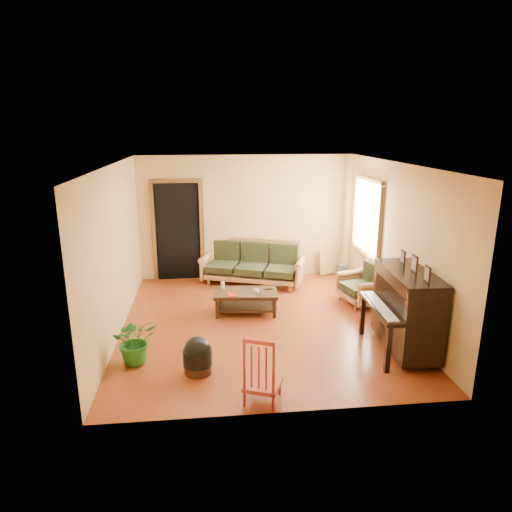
{
  "coord_description": "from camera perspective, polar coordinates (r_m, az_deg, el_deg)",
  "views": [
    {
      "loc": [
        -0.83,
        -6.97,
        3.14
      ],
      "look_at": [
        -0.05,
        0.2,
        1.1
      ],
      "focal_mm": 32.0,
      "sensor_mm": 36.0,
      "label": 1
    }
  ],
  "objects": [
    {
      "name": "doorway",
      "position": [
        9.7,
        -9.74,
        2.98
      ],
      "size": [
        1.08,
        0.16,
        2.05
      ],
      "primitive_type": "cube",
      "color": "black",
      "rests_on": "floor"
    },
    {
      "name": "leaning_frame",
      "position": [
        10.15,
        8.96,
        -0.8
      ],
      "size": [
        0.42,
        0.22,
        0.55
      ],
      "primitive_type": "cube",
      "rotation": [
        0.0,
        0.0,
        0.33
      ],
      "color": "#B98D3D",
      "rests_on": "floor"
    },
    {
      "name": "remote",
      "position": [
        8.03,
        1.61,
        -4.14
      ],
      "size": [
        0.15,
        0.06,
        0.01
      ],
      "primitive_type": "cube",
      "rotation": [
        0.0,
        0.0,
        0.12
      ],
      "color": "black",
      "rests_on": "coffee_table"
    },
    {
      "name": "piano",
      "position": [
        6.88,
        18.31,
        -6.66
      ],
      "size": [
        0.87,
        1.4,
        1.21
      ],
      "primitive_type": "cube",
      "rotation": [
        0.0,
        0.0,
        -0.05
      ],
      "color": "black",
      "rests_on": "floor"
    },
    {
      "name": "book",
      "position": [
        7.73,
        -3.53,
        -4.95
      ],
      "size": [
        0.19,
        0.23,
        0.02
      ],
      "primitive_type": "imported",
      "rotation": [
        0.0,
        0.0,
        0.26
      ],
      "color": "maroon",
      "rests_on": "coffee_table"
    },
    {
      "name": "footstool",
      "position": [
        6.21,
        -7.28,
        -12.71
      ],
      "size": [
        0.48,
        0.48,
        0.37
      ],
      "primitive_type": "cylinder",
      "rotation": [
        0.0,
        0.0,
        -0.27
      ],
      "color": "black",
      "rests_on": "floor"
    },
    {
      "name": "potted_plant",
      "position": [
        6.55,
        -14.85,
        -10.14
      ],
      "size": [
        0.72,
        0.67,
        0.67
      ],
      "primitive_type": "imported",
      "rotation": [
        0.0,
        0.0,
        0.29
      ],
      "color": "#1B611D",
      "rests_on": "floor"
    },
    {
      "name": "window",
      "position": [
        8.96,
        13.79,
        4.8
      ],
      "size": [
        0.12,
        1.36,
        1.46
      ],
      "primitive_type": "cube",
      "color": "white",
      "rests_on": "right_wall"
    },
    {
      "name": "ceramic_crock",
      "position": [
        10.21,
        10.76,
        -1.72
      ],
      "size": [
        0.24,
        0.24,
        0.23
      ],
      "primitive_type": "cylinder",
      "rotation": [
        0.0,
        0.0,
        0.34
      ],
      "color": "#3651A2",
      "rests_on": "floor"
    },
    {
      "name": "red_chair",
      "position": [
        5.48,
        0.85,
        -13.78
      ],
      "size": [
        0.54,
        0.56,
        0.86
      ],
      "primitive_type": "cube",
      "rotation": [
        0.0,
        0.0,
        -0.38
      ],
      "color": "maroon",
      "rests_on": "floor"
    },
    {
      "name": "glass_jar",
      "position": [
        7.86,
        0.05,
        -4.39
      ],
      "size": [
        0.12,
        0.12,
        0.06
      ],
      "primitive_type": "cylinder",
      "rotation": [
        0.0,
        0.0,
        -0.39
      ],
      "color": "silver",
      "rests_on": "coffee_table"
    },
    {
      "name": "sofa",
      "position": [
        9.39,
        -0.49,
        -0.91
      ],
      "size": [
        2.23,
        1.51,
        0.88
      ],
      "primitive_type": "cube",
      "rotation": [
        0.0,
        0.0,
        -0.34
      ],
      "color": "#9D6739",
      "rests_on": "floor"
    },
    {
      "name": "coffee_table",
      "position": [
        8.0,
        -1.27,
        -5.77
      ],
      "size": [
        1.14,
        0.69,
        0.4
      ],
      "primitive_type": "cube",
      "rotation": [
        0.0,
        0.0,
        -0.09
      ],
      "color": "black",
      "rests_on": "floor"
    },
    {
      "name": "armchair",
      "position": [
        8.56,
        13.02,
        -3.3
      ],
      "size": [
        0.93,
        0.96,
        0.8
      ],
      "primitive_type": "cube",
      "rotation": [
        0.0,
        0.0,
        0.25
      ],
      "color": "#9D6739",
      "rests_on": "floor"
    },
    {
      "name": "candle",
      "position": [
        8.07,
        -4.18,
        -3.67
      ],
      "size": [
        0.08,
        0.08,
        0.12
      ],
      "primitive_type": "cylinder",
      "rotation": [
        0.0,
        0.0,
        0.24
      ],
      "color": "silver",
      "rests_on": "coffee_table"
    },
    {
      "name": "floor",
      "position": [
        7.69,
        0.54,
        -8.31
      ],
      "size": [
        5.0,
        5.0,
        0.0
      ],
      "primitive_type": "plane",
      "color": "#63220D",
      "rests_on": "ground"
    }
  ]
}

